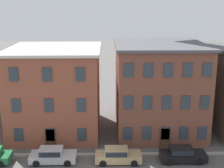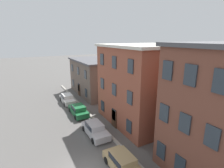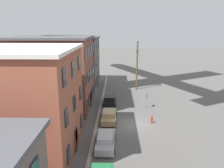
{
  "view_description": "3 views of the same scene",
  "coord_description": "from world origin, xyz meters",
  "px_view_note": "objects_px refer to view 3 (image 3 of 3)",
  "views": [
    {
      "loc": [
        0.04,
        -23.95,
        14.88
      ],
      "look_at": [
        0.55,
        4.43,
        7.39
      ],
      "focal_mm": 50.0,
      "sensor_mm": 36.0,
      "label": 1
    },
    {
      "loc": [
        11.36,
        -3.54,
        10.67
      ],
      "look_at": [
        -1.8,
        3.52,
        6.72
      ],
      "focal_mm": 28.0,
      "sensor_mm": 36.0,
      "label": 2
    },
    {
      "loc": [
        -24.71,
        2.02,
        11.61
      ],
      "look_at": [
        0.79,
        2.64,
        4.95
      ],
      "focal_mm": 35.0,
      "sensor_mm": 36.0,
      "label": 3
    }
  ],
  "objects_px": {
    "car_black": "(110,100)",
    "caution_sign": "(147,98)",
    "car_tan": "(109,115)",
    "utility_pole": "(137,63)",
    "car_silver": "(105,140)",
    "fire_hydrant": "(152,119)"
  },
  "relations": [
    {
      "from": "car_black",
      "to": "caution_sign",
      "type": "xyz_separation_m",
      "value": [
        -1.5,
        -5.49,
        0.87
      ]
    },
    {
      "from": "car_tan",
      "to": "utility_pole",
      "type": "xyz_separation_m",
      "value": [
        14.55,
        -4.7,
        4.41
      ]
    },
    {
      "from": "car_silver",
      "to": "car_tan",
      "type": "relative_size",
      "value": 1.0
    },
    {
      "from": "utility_pole",
      "to": "fire_hydrant",
      "type": "height_order",
      "value": "utility_pole"
    },
    {
      "from": "utility_pole",
      "to": "caution_sign",
      "type": "bearing_deg",
      "value": -176.16
    },
    {
      "from": "car_tan",
      "to": "caution_sign",
      "type": "bearing_deg",
      "value": -48.51
    },
    {
      "from": "car_tan",
      "to": "caution_sign",
      "type": "distance_m",
      "value": 7.2
    },
    {
      "from": "car_black",
      "to": "utility_pole",
      "type": "bearing_deg",
      "value": -30.14
    },
    {
      "from": "car_black",
      "to": "caution_sign",
      "type": "distance_m",
      "value": 5.76
    },
    {
      "from": "car_tan",
      "to": "caution_sign",
      "type": "relative_size",
      "value": 1.81
    },
    {
      "from": "car_tan",
      "to": "car_black",
      "type": "height_order",
      "value": "same"
    },
    {
      "from": "utility_pole",
      "to": "car_black",
      "type": "bearing_deg",
      "value": 149.86
    },
    {
      "from": "fire_hydrant",
      "to": "car_black",
      "type": "bearing_deg",
      "value": 39.06
    },
    {
      "from": "car_tan",
      "to": "car_black",
      "type": "xyz_separation_m",
      "value": [
        6.23,
        0.13,
        0.0
      ]
    },
    {
      "from": "car_tan",
      "to": "utility_pole",
      "type": "distance_m",
      "value": 15.92
    },
    {
      "from": "car_tan",
      "to": "car_silver",
      "type": "bearing_deg",
      "value": 178.95
    },
    {
      "from": "car_silver",
      "to": "car_tan",
      "type": "bearing_deg",
      "value": -1.05
    },
    {
      "from": "car_silver",
      "to": "car_black",
      "type": "xyz_separation_m",
      "value": [
        12.45,
        0.02,
        0.0
      ]
    },
    {
      "from": "utility_pole",
      "to": "fire_hydrant",
      "type": "xyz_separation_m",
      "value": [
        -15.06,
        -0.64,
        -4.68
      ]
    },
    {
      "from": "utility_pole",
      "to": "fire_hydrant",
      "type": "bearing_deg",
      "value": -177.58
    },
    {
      "from": "car_silver",
      "to": "fire_hydrant",
      "type": "relative_size",
      "value": 4.58
    },
    {
      "from": "fire_hydrant",
      "to": "utility_pole",
      "type": "bearing_deg",
      "value": 2.42
    }
  ]
}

